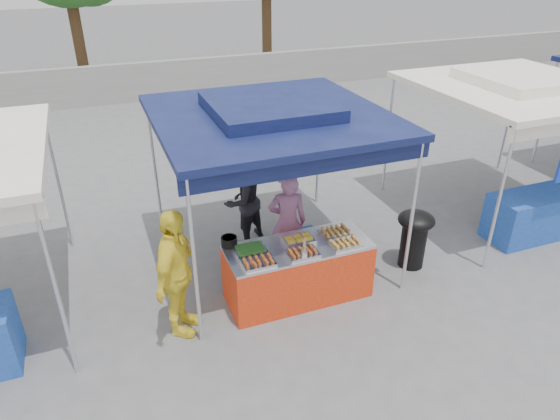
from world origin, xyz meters
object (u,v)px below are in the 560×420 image
object	(u,v)px
vendor_table	(298,271)
vendor_woman	(287,222)
wok_burner	(414,234)
customer_person	(176,274)
cooking_pot	(229,241)
helper_man	(243,200)

from	to	relation	value
vendor_table	vendor_woman	xyz separation A→B (m)	(0.13, 0.73, 0.37)
wok_burner	customer_person	xyz separation A→B (m)	(-3.66, -0.19, 0.32)
vendor_table	wok_burner	bearing A→B (deg)	2.36
cooking_pot	customer_person	bearing A→B (deg)	-150.52
customer_person	vendor_woman	bearing A→B (deg)	-33.58
cooking_pot	helper_man	world-z (taller)	helper_man
vendor_table	customer_person	distance (m)	1.75
customer_person	wok_burner	bearing A→B (deg)	-55.46
vendor_woman	customer_person	distance (m)	2.01
cooking_pot	wok_burner	xyz separation A→B (m)	(2.85, -0.26, -0.36)
vendor_table	customer_person	size ratio (longest dim) A/B	1.14
vendor_table	helper_man	xyz separation A→B (m)	(-0.26, 1.72, 0.34)
wok_burner	helper_man	xyz separation A→B (m)	(-2.23, 1.64, 0.21)
wok_burner	customer_person	bearing A→B (deg)	-152.54
wok_burner	customer_person	world-z (taller)	customer_person
cooking_pot	customer_person	size ratio (longest dim) A/B	0.13
helper_man	wok_burner	bearing A→B (deg)	116.04
cooking_pot	helper_man	size ratio (longest dim) A/B	0.14
vendor_table	cooking_pot	distance (m)	1.06
vendor_table	cooking_pot	size ratio (longest dim) A/B	9.03
vendor_woman	wok_burner	bearing A→B (deg)	176.50
vendor_table	helper_man	size ratio (longest dim) A/B	1.30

